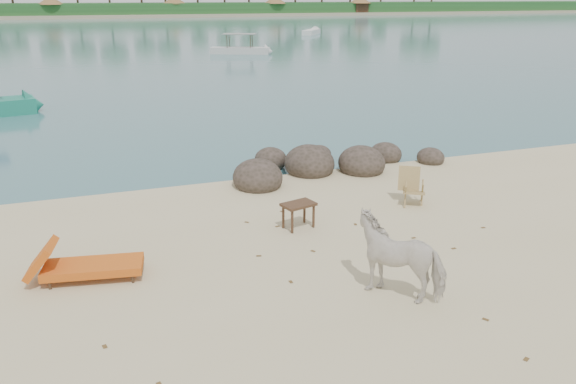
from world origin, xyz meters
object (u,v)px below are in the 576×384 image
cow (401,257)px  lounge_chair (93,263)px  boulders (321,165)px  deck_chair (414,188)px  side_table (298,217)px

cow → lounge_chair: size_ratio=0.75×
boulders → deck_chair: size_ratio=7.59×
cow → deck_chair: 4.23m
boulders → lounge_chair: bearing=-144.1°
side_table → lounge_chair: lounge_chair is taller
boulders → side_table: size_ratio=9.51×
boulders → cow: cow is taller
cow → deck_chair: cow is taller
cow → side_table: (-0.62, 3.06, -0.38)m
lounge_chair → deck_chair: 7.25m
cow → side_table: size_ratio=2.29×
boulders → side_table: bearing=-119.6°
lounge_chair → boulders: bearing=45.8°
boulders → deck_chair: bearing=-71.9°
boulders → side_table: 4.06m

